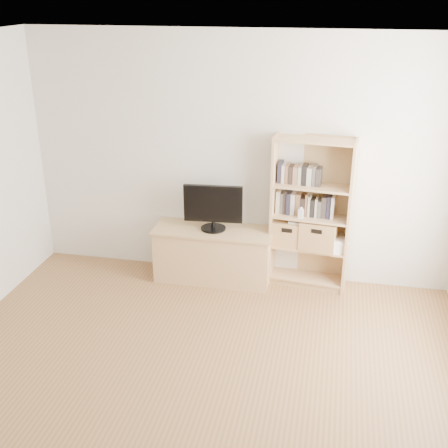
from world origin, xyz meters
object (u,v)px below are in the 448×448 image
(television, at_px, (213,208))
(basket_right, at_px, (319,234))
(laptop, at_px, (305,221))
(basket_left, at_px, (289,232))
(bookshelf, at_px, (311,214))
(baby_monitor, at_px, (301,214))
(tv_stand, at_px, (214,255))

(television, height_order, basket_right, television)
(laptop, bearing_deg, basket_left, -176.76)
(bookshelf, height_order, basket_left, bookshelf)
(baby_monitor, bearing_deg, laptop, 69.17)
(bookshelf, xyz_separation_m, television, (-1.01, -0.09, 0.02))
(tv_stand, distance_m, basket_left, 0.85)
(tv_stand, distance_m, basket_right, 1.15)
(tv_stand, bearing_deg, bookshelf, 4.44)
(television, xyz_separation_m, baby_monitor, (0.91, 0.01, 0.01))
(bookshelf, distance_m, laptop, 0.10)
(basket_left, relative_size, basket_right, 0.88)
(television, xyz_separation_m, basket_right, (1.11, 0.07, -0.23))
(television, bearing_deg, bookshelf, 0.80)
(bookshelf, relative_size, baby_monitor, 16.46)
(bookshelf, height_order, laptop, bookshelf)
(tv_stand, relative_size, television, 1.99)
(baby_monitor, distance_m, basket_left, 0.30)
(bookshelf, distance_m, basket_right, 0.23)
(basket_right, height_order, laptop, basket_right)
(tv_stand, distance_m, bookshelf, 1.14)
(basket_right, bearing_deg, laptop, -173.68)
(tv_stand, xyz_separation_m, laptop, (0.96, 0.08, 0.44))
(baby_monitor, xyz_separation_m, basket_right, (0.20, 0.07, -0.24))
(tv_stand, distance_m, baby_monitor, 1.07)
(laptop, bearing_deg, tv_stand, -163.40)
(baby_monitor, xyz_separation_m, laptop, (0.05, 0.07, -0.11))
(baby_monitor, relative_size, basket_left, 0.30)
(tv_stand, bearing_deg, basket_right, 3.28)
(tv_stand, height_order, baby_monitor, baby_monitor)
(baby_monitor, distance_m, laptop, 0.14)
(television, relative_size, baby_monitor, 6.29)
(basket_right, distance_m, laptop, 0.19)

